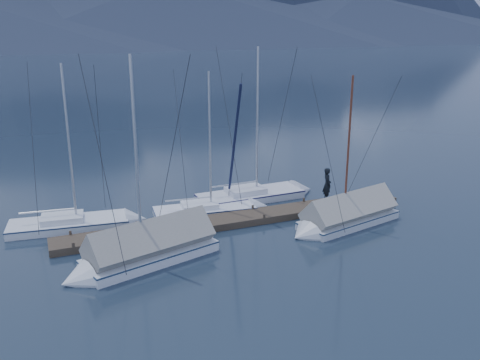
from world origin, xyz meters
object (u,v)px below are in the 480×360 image
sailboat_open_left (87,223)px  sailboat_open_mid (219,210)px  sailboat_covered_near (342,218)px  person (327,184)px  sailboat_open_right (264,195)px  sailboat_covered_far (139,254)px

sailboat_open_left → sailboat_open_mid: sailboat_open_left is taller
sailboat_open_left → sailboat_covered_near: size_ratio=1.07×
sailboat_covered_near → person: size_ratio=4.42×
person → sailboat_open_left: bearing=93.6°
sailboat_open_left → sailboat_covered_near: sailboat_open_left is taller
sailboat_open_right → person: 3.78m
sailboat_open_left → sailboat_open_mid: bearing=-5.6°
sailboat_open_left → sailboat_covered_far: size_ratio=0.93×
sailboat_covered_far → sailboat_open_mid: bearing=40.7°
sailboat_open_left → person: 12.53m
sailboat_covered_far → sailboat_covered_near: bearing=2.0°
sailboat_open_left → sailboat_covered_far: bearing=-72.9°
sailboat_open_mid → sailboat_covered_far: size_ratio=0.87×
sailboat_open_right → sailboat_covered_far: size_ratio=1.00×
sailboat_open_right → person: (2.46, -2.65, 1.09)m
sailboat_open_left → sailboat_open_right: sailboat_open_right is taller
sailboat_open_right → sailboat_covered_far: bearing=-145.7°
sailboat_open_right → sailboat_covered_far: sailboat_covered_far is taller
sailboat_covered_near → person: sailboat_covered_near is taller
sailboat_open_mid → sailboat_open_right: size_ratio=0.87×
sailboat_open_mid → sailboat_open_right: bearing=22.0°
sailboat_open_left → sailboat_open_mid: (6.63, -0.65, -0.01)m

